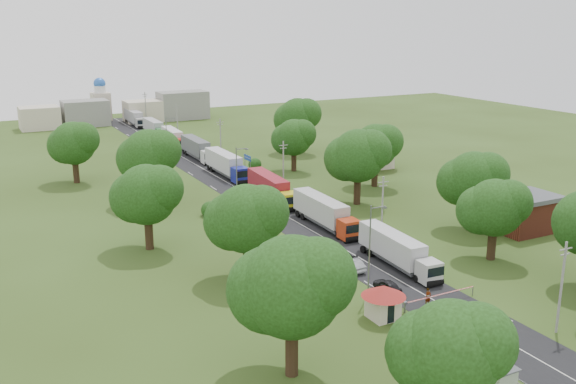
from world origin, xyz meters
TOP-DOWN VIEW (x-y plane):
  - ground at (0.00, 0.00)m, footprint 260.00×260.00m
  - road at (0.00, 20.00)m, footprint 8.00×200.00m
  - boom_barrier at (-1.36, -25.00)m, footprint 9.22×0.35m
  - guard_booth at (-7.20, -25.00)m, footprint 4.40×4.40m
  - kiosk at (-7.00, -40.00)m, footprint 2.30×2.30m
  - guard_rail at (-5.00, -35.00)m, footprint 0.10×17.00m
  - info_sign at (5.20, 35.00)m, footprint 0.12×3.10m
  - pole_0 at (5.50, -35.00)m, footprint 1.60×0.24m
  - pole_1 at (5.50, -7.00)m, footprint 1.60×0.24m
  - pole_2 at (5.50, 21.00)m, footprint 1.60×0.24m
  - pole_3 at (5.50, 49.00)m, footprint 1.60×0.24m
  - pole_4 at (5.50, 77.00)m, footprint 1.60×0.24m
  - pole_5 at (5.50, 105.00)m, footprint 1.60×0.24m
  - lamp_0 at (-5.35, -20.00)m, footprint 2.03×0.22m
  - lamp_1 at (-5.35, 15.00)m, footprint 2.03×0.22m
  - lamp_2 at (-5.35, 50.00)m, footprint 2.03×0.22m
  - tree_2 at (13.99, -17.86)m, footprint 8.00×8.00m
  - tree_3 at (19.99, -7.84)m, footprint 8.80×8.80m
  - tree_4 at (12.99, 10.17)m, footprint 9.60×9.60m
  - tree_5 at (21.99, 18.16)m, footprint 8.80×8.80m
  - tree_6 at (14.99, 35.14)m, footprint 8.00×8.00m
  - tree_7 at (23.99, 50.17)m, footprint 9.60×9.60m
  - tree_8 at (-14.01, -41.86)m, footprint 8.00×8.00m
  - tree_9 at (-20.01, -29.83)m, footprint 9.60×9.60m
  - tree_10 at (-15.01, -9.84)m, footprint 8.80×8.80m
  - tree_11 at (-22.01, 5.16)m, footprint 8.80×8.80m
  - tree_12 at (-16.01, 25.17)m, footprint 9.60×9.60m
  - tree_13 at (-24.01, 45.16)m, footprint 8.80×8.80m
  - house_brick at (26.00, -12.00)m, footprint 8.60×6.60m
  - house_cream at (30.00, 30.00)m, footprint 10.08×10.08m
  - distant_town at (0.68, 110.00)m, footprint 52.00×8.00m
  - church at (-4.00, 118.00)m, footprint 5.00×5.00m
  - truck_0 at (2.32, -14.42)m, footprint 3.05×14.01m
  - truck_1 at (2.38, 2.39)m, footprint 2.83×14.88m
  - truck_2 at (1.77, 18.17)m, footprint 3.26×14.87m
  - truck_3 at (1.73, 37.26)m, footprint 2.72×15.52m
  - truck_4 at (2.33, 54.52)m, footprint 2.78×14.90m
  - truck_5 at (2.35, 70.71)m, footprint 2.90×13.72m
  - truck_6 at (2.32, 86.23)m, footprint 2.47×13.72m
  - truck_7 at (2.08, 104.51)m, footprint 2.66×14.54m
  - car_lane_front at (-3.00, -20.00)m, footprint 1.67×3.92m
  - car_lane_mid at (-3.00, -13.00)m, footprint 1.55×4.25m
  - car_lane_rear at (-3.00, -10.17)m, footprint 2.24×5.45m
  - car_verge_near at (6.46, 6.02)m, footprint 2.65×5.35m
  - car_verge_far at (7.75, 30.95)m, footprint 2.26×4.48m
  - pedestrian_near at (-1.48, -24.88)m, footprint 0.71×0.47m
  - pedestrian_booth at (-4.80, -22.00)m, footprint 0.79×0.92m

SIDE VIEW (x-z plane):
  - ground at x=0.00m, z-range 0.00..0.00m
  - road at x=0.00m, z-range -0.02..0.02m
  - guard_rail at x=-5.00m, z-range -0.85..0.85m
  - car_lane_front at x=-3.00m, z-range 0.00..1.32m
  - car_lane_mid at x=-3.00m, z-range 0.00..1.39m
  - car_verge_near at x=6.46m, z-range 0.00..1.46m
  - car_verge_far at x=7.75m, z-range 0.00..1.46m
  - car_lane_rear at x=-3.00m, z-range 0.00..1.58m
  - pedestrian_booth at x=-4.80m, z-range 0.00..1.62m
  - boom_barrier at x=-1.36m, z-range 0.30..1.48m
  - pedestrian_near at x=-1.48m, z-range 0.00..1.91m
  - kiosk at x=-7.00m, z-range 0.02..2.43m
  - truck_5 at x=2.35m, z-range 0.12..3.91m
  - truck_6 at x=2.32m, z-range 0.12..3.92m
  - truck_0 at x=2.32m, z-range 0.12..3.99m
  - truck_7 at x=2.08m, z-range 0.12..4.15m
  - guard_booth at x=-7.20m, z-range 0.44..3.89m
  - truck_2 at x=1.77m, z-range 0.13..4.23m
  - truck_1 at x=2.38m, z-range 0.13..4.24m
  - truck_4 at x=2.33m, z-range 0.13..4.25m
  - truck_3 at x=1.73m, z-range 0.13..4.44m
  - house_brick at x=26.00m, z-range 0.05..5.25m
  - info_sign at x=5.20m, z-range 0.95..5.05m
  - distant_town at x=0.68m, z-range -0.51..7.49m
  - house_cream at x=30.00m, z-range 0.74..6.54m
  - pole_0 at x=5.50m, z-range 0.18..9.18m
  - pole_1 at x=5.50m, z-range 0.18..9.18m
  - pole_2 at x=5.50m, z-range 0.18..9.18m
  - pole_3 at x=5.50m, z-range 0.18..9.18m
  - pole_4 at x=5.50m, z-range 0.18..9.18m
  - pole_5 at x=5.50m, z-range 0.18..9.18m
  - church at x=-4.00m, z-range -0.76..11.54m
  - lamp_0 at x=-5.35m, z-range 0.55..10.55m
  - lamp_1 at x=-5.35m, z-range 0.55..10.55m
  - lamp_2 at x=-5.35m, z-range 0.55..10.55m
  - tree_2 at x=13.99m, z-range 1.55..11.65m
  - tree_6 at x=14.99m, z-range 1.55..11.65m
  - tree_8 at x=-14.01m, z-range 1.55..11.65m
  - tree_3 at x=19.99m, z-range 1.69..12.76m
  - tree_5 at x=21.99m, z-range 1.69..12.76m
  - tree_10 at x=-15.01m, z-range 1.69..12.76m
  - tree_11 at x=-22.01m, z-range 1.69..12.76m
  - tree_13 at x=-24.01m, z-range 1.69..12.76m
  - tree_4 at x=12.99m, z-range 1.83..13.88m
  - tree_7 at x=23.99m, z-range 1.83..13.88m
  - tree_9 at x=-20.01m, z-range 1.83..13.88m
  - tree_12 at x=-16.01m, z-range 1.83..13.88m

